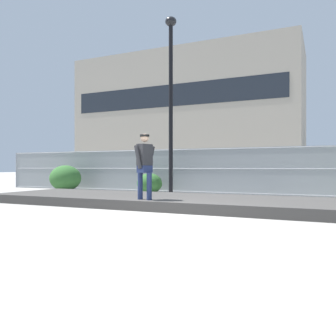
% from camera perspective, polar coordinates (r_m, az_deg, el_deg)
% --- Properties ---
extents(ground_plane, '(120.00, 120.00, 0.00)m').
position_cam_1_polar(ground_plane, '(7.12, -3.42, -8.52)').
color(ground_plane, gray).
extents(gravel_berm, '(12.16, 3.03, 0.25)m').
position_cam_1_polar(gravel_berm, '(9.46, 3.92, -5.61)').
color(gravel_berm, '#3D3A38').
rests_on(gravel_berm, ground_plane).
extents(skateboard, '(0.82, 0.39, 0.07)m').
position_cam_1_polar(skateboard, '(8.75, -3.88, -6.53)').
color(skateboard, black).
rests_on(skateboard, ground_plane).
extents(skater, '(0.72, 0.62, 1.84)m').
position_cam_1_polar(skater, '(8.69, -3.88, 0.50)').
color(skater, gray).
rests_on(skater, skateboard).
extents(chain_fence, '(23.46, 0.06, 1.85)m').
position_cam_1_polar(chain_fence, '(13.84, 10.61, -0.46)').
color(chain_fence, gray).
rests_on(chain_fence, ground_plane).
extents(street_lamp, '(0.44, 0.44, 6.94)m').
position_cam_1_polar(street_lamp, '(13.84, 0.46, 13.64)').
color(street_lamp, black).
rests_on(street_lamp, ground_plane).
extents(parked_car_near, '(4.55, 2.26, 1.66)m').
position_cam_1_polar(parked_car_near, '(18.06, 3.02, -0.63)').
color(parked_car_near, '#474C54').
rests_on(parked_car_near, ground_plane).
extents(parked_car_mid, '(4.44, 2.02, 1.66)m').
position_cam_1_polar(parked_car_mid, '(17.17, 19.91, -0.67)').
color(parked_car_mid, '#B7BABF').
rests_on(parked_car_mid, ground_plane).
extents(library_building, '(27.57, 10.37, 14.91)m').
position_cam_1_polar(library_building, '(44.40, 3.30, 8.38)').
color(library_building, '#9E9384').
rests_on(library_building, ground_plane).
extents(shrub_left, '(1.50, 1.23, 1.16)m').
position_cam_1_polar(shrub_left, '(16.27, -16.60, -1.61)').
color(shrub_left, '#2D5B28').
rests_on(shrub_left, ground_plane).
extents(shrub_center, '(1.07, 0.88, 0.83)m').
position_cam_1_polar(shrub_center, '(14.13, -3.07, -2.55)').
color(shrub_center, '#2D5B28').
rests_on(shrub_center, ground_plane).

